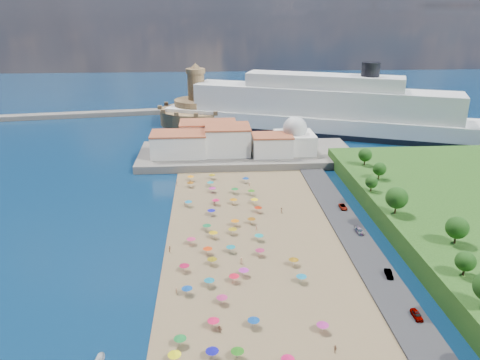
{
  "coord_description": "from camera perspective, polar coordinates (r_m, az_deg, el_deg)",
  "views": [
    {
      "loc": [
        -5.63,
        -115.81,
        60.8
      ],
      "look_at": [
        4.0,
        25.0,
        8.0
      ],
      "focal_mm": 35.0,
      "sensor_mm": 36.0,
      "label": 1
    }
  ],
  "objects": [
    {
      "name": "beach_parasols",
      "position": [
        120.14,
        -1.32,
        -8.72
      ],
      "size": [
        31.49,
        116.71,
        2.2
      ],
      "color": "gray",
      "rests_on": "beach"
    },
    {
      "name": "parked_cars",
      "position": [
        129.73,
        15.42,
        -7.58
      ],
      "size": [
        2.05,
        59.29,
        1.34
      ],
      "color": "gray",
      "rests_on": "promenade"
    },
    {
      "name": "fortress",
      "position": [
        259.59,
        -5.29,
        8.39
      ],
      "size": [
        40.0,
        40.0,
        32.4
      ],
      "color": "#94724A",
      "rests_on": "ground"
    },
    {
      "name": "beachgoers",
      "position": [
        131.41,
        -1.99,
        -6.5
      ],
      "size": [
        35.13,
        98.51,
        1.88
      ],
      "color": "tan",
      "rests_on": "beach"
    },
    {
      "name": "ground",
      "position": [
        130.92,
        -1.01,
        -7.16
      ],
      "size": [
        700.0,
        700.0,
        0.0
      ],
      "primitive_type": "plane",
      "color": "#071938",
      "rests_on": "ground"
    },
    {
      "name": "hillside_trees",
      "position": [
        126.67,
        21.78,
        -4.61
      ],
      "size": [
        13.96,
        105.17,
        7.88
      ],
      "color": "#382314",
      "rests_on": "hillside"
    },
    {
      "name": "terrace",
      "position": [
        198.52,
        0.78,
        3.13
      ],
      "size": [
        90.0,
        36.0,
        3.0
      ],
      "primitive_type": "cube",
      "color": "#59544C",
      "rests_on": "ground"
    },
    {
      "name": "jetty",
      "position": [
        231.7,
        -5.38,
        5.51
      ],
      "size": [
        18.0,
        70.0,
        2.4
      ],
      "primitive_type": "cube",
      "color": "#59544C",
      "rests_on": "ground"
    },
    {
      "name": "breakwater",
      "position": [
        294.43,
        -24.77,
        6.97
      ],
      "size": [
        199.03,
        34.77,
        2.6
      ],
      "primitive_type": "cube",
      "rotation": [
        0.0,
        0.0,
        0.14
      ],
      "color": "#59544C",
      "rests_on": "ground"
    },
    {
      "name": "cruise_ship",
      "position": [
        240.16,
        9.97,
        8.14
      ],
      "size": [
        161.33,
        82.03,
        35.79
      ],
      "color": "black",
      "rests_on": "ground"
    },
    {
      "name": "waterfront_buildings",
      "position": [
        196.72,
        -3.03,
        4.88
      ],
      "size": [
        57.0,
        29.0,
        11.0
      ],
      "color": "silver",
      "rests_on": "terrace"
    },
    {
      "name": "domed_building",
      "position": [
        197.11,
        6.67,
        5.13
      ],
      "size": [
        16.0,
        16.0,
        15.0
      ],
      "color": "silver",
      "rests_on": "terrace"
    }
  ]
}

